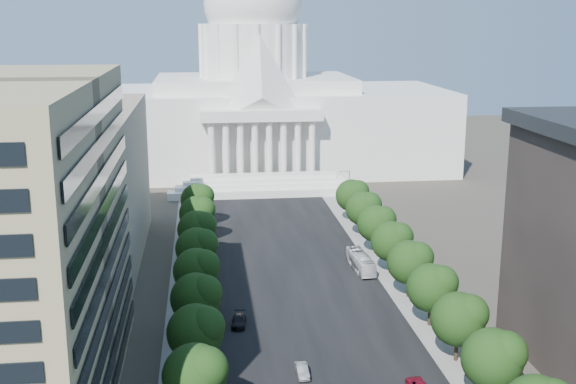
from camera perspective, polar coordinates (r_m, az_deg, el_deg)
name	(u,v)px	position (r m, az deg, el deg)	size (l,w,h in m)	color
road_asphalt	(291,266)	(140.06, 0.25, -5.86)	(30.00, 260.00, 0.01)	black
sidewalk_left	(192,270)	(139.14, -7.58, -6.11)	(8.00, 260.00, 0.02)	gray
sidewalk_right	(387,262)	(143.51, 7.84, -5.50)	(8.00, 260.00, 0.02)	gray
capitol	(254,105)	(228.13, -2.69, 6.85)	(120.00, 56.00, 73.00)	white
office_block_left_far	(40,185)	(148.03, -19.02, 0.50)	(38.00, 52.00, 30.00)	gray
tree_l_c	(197,374)	(86.73, -7.17, -14.08)	(7.79, 7.60, 9.97)	#33261C
tree_l_d	(198,331)	(97.53, -7.15, -10.82)	(7.79, 7.60, 9.97)	#33261C
tree_l_e	(198,297)	(108.58, -7.13, -8.22)	(7.79, 7.60, 9.97)	#33261C
tree_l_f	(198,270)	(119.82, -7.12, -6.10)	(7.79, 7.60, 9.97)	#33261C
tree_l_g	(198,247)	(131.19, -7.11, -4.35)	(7.79, 7.60, 9.97)	#33261C
tree_l_h	(198,228)	(142.66, -7.10, -2.87)	(7.79, 7.60, 9.97)	#33261C
tree_l_i	(198,213)	(154.21, -7.09, -1.62)	(7.79, 7.60, 9.97)	#33261C
tree_l_j	(199,199)	(165.83, -7.08, -0.54)	(7.79, 7.60, 9.97)	#33261C
tree_r_c	(495,357)	(93.37, 16.08, -12.43)	(7.79, 7.60, 9.97)	#33261C
tree_r_d	(461,318)	(103.48, 13.51, -9.63)	(7.79, 7.60, 9.97)	#33261C
tree_r_e	(434,286)	(113.96, 11.43, -7.32)	(7.79, 7.60, 9.97)	#33261C
tree_r_f	(411,261)	(124.71, 9.73, -5.40)	(7.79, 7.60, 9.97)	#33261C
tree_r_g	(393,240)	(135.67, 8.31, -3.78)	(7.79, 7.60, 9.97)	#33261C
tree_r_h	(378,222)	(146.79, 7.11, -2.40)	(7.79, 7.60, 9.97)	#33261C
tree_r_i	(365,207)	(158.04, 6.07, -1.22)	(7.79, 7.60, 9.97)	#33261C
tree_r_j	(353,194)	(169.40, 5.18, -0.20)	(7.79, 7.60, 9.97)	#33261C
streetlight_b	(510,364)	(93.58, 17.15, -12.88)	(2.61, 0.44, 9.00)	gray
streetlight_c	(443,289)	(114.83, 12.14, -7.53)	(2.61, 0.44, 9.00)	gray
streetlight_d	(400,241)	(137.36, 8.80, -3.86)	(2.61, 0.44, 9.00)	gray
streetlight_e	(369,207)	(160.62, 6.44, -1.22)	(2.61, 0.44, 9.00)	gray
streetlight_f	(347,183)	(184.33, 4.68, 0.74)	(2.61, 0.44, 9.00)	gray
car_silver	(302,371)	(99.22, 1.12, -13.95)	(1.51, 4.33, 1.43)	#96989D
car_dark_b	(239,321)	(114.21, -3.91, -10.11)	(2.14, 5.26, 1.53)	black
city_bus	(361,262)	(138.01, 5.76, -5.51)	(2.75, 11.77, 3.28)	silver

